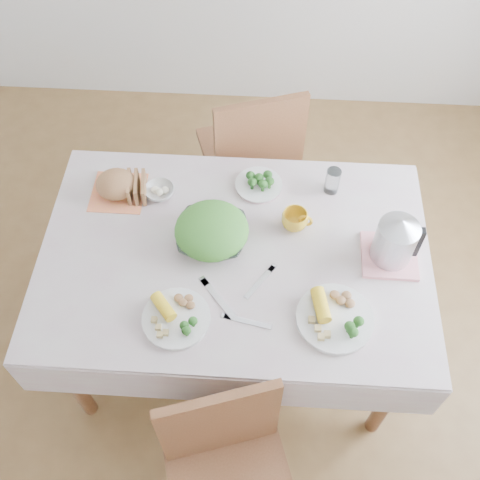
# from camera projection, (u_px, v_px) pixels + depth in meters

# --- Properties ---
(floor) EXTENTS (3.60, 3.60, 0.00)m
(floor) POSITION_uv_depth(u_px,v_px,m) (236.00, 339.00, 2.78)
(floor) COLOR brown
(floor) RESTS_ON ground
(dining_table) EXTENTS (1.40, 0.90, 0.75)m
(dining_table) POSITION_uv_depth(u_px,v_px,m) (235.00, 302.00, 2.47)
(dining_table) COLOR brown
(dining_table) RESTS_ON floor
(tablecloth) EXTENTS (1.50, 1.00, 0.01)m
(tablecloth) POSITION_uv_depth(u_px,v_px,m) (235.00, 254.00, 2.16)
(tablecloth) COLOR beige
(tablecloth) RESTS_ON dining_table
(chair_far) EXTENTS (0.56, 0.56, 0.98)m
(chair_far) POSITION_uv_depth(u_px,v_px,m) (248.00, 154.00, 2.86)
(chair_far) COLOR brown
(chair_far) RESTS_ON floor
(salad_bowl) EXTENTS (0.28, 0.28, 0.07)m
(salad_bowl) POSITION_uv_depth(u_px,v_px,m) (212.00, 235.00, 2.16)
(salad_bowl) COLOR white
(salad_bowl) RESTS_ON tablecloth
(dinner_plate_left) EXTENTS (0.31, 0.31, 0.02)m
(dinner_plate_left) POSITION_uv_depth(u_px,v_px,m) (176.00, 319.00, 1.98)
(dinner_plate_left) COLOR white
(dinner_plate_left) RESTS_ON tablecloth
(dinner_plate_right) EXTENTS (0.31, 0.31, 0.02)m
(dinner_plate_right) POSITION_uv_depth(u_px,v_px,m) (335.00, 319.00, 1.98)
(dinner_plate_right) COLOR white
(dinner_plate_right) RESTS_ON tablecloth
(broccoli_plate) EXTENTS (0.23, 0.23, 0.02)m
(broccoli_plate) POSITION_uv_depth(u_px,v_px,m) (259.00, 185.00, 2.34)
(broccoli_plate) COLOR beige
(broccoli_plate) RESTS_ON tablecloth
(napkin) EXTENTS (0.22, 0.22, 0.00)m
(napkin) POSITION_uv_depth(u_px,v_px,m) (118.00, 192.00, 2.33)
(napkin) COLOR #F1814F
(napkin) RESTS_ON tablecloth
(bread_loaf) EXTENTS (0.20, 0.19, 0.10)m
(bread_loaf) POSITION_uv_depth(u_px,v_px,m) (116.00, 183.00, 2.28)
(bread_loaf) COLOR brown
(bread_loaf) RESTS_ON napkin
(fruit_bowl) EXTENTS (0.16, 0.16, 0.04)m
(fruit_bowl) POSITION_uv_depth(u_px,v_px,m) (160.00, 191.00, 2.31)
(fruit_bowl) COLOR white
(fruit_bowl) RESTS_ON tablecloth
(yellow_mug) EXTENTS (0.12, 0.12, 0.08)m
(yellow_mug) POSITION_uv_depth(u_px,v_px,m) (295.00, 220.00, 2.19)
(yellow_mug) COLOR yellow
(yellow_mug) RESTS_ON tablecloth
(glass_tumbler) EXTENTS (0.07, 0.07, 0.11)m
(glass_tumbler) POSITION_uv_depth(u_px,v_px,m) (333.00, 179.00, 2.28)
(glass_tumbler) COLOR white
(glass_tumbler) RESTS_ON tablecloth
(pink_tray) EXTENTS (0.21, 0.21, 0.02)m
(pink_tray) POSITION_uv_depth(u_px,v_px,m) (389.00, 256.00, 2.14)
(pink_tray) COLOR pink
(pink_tray) RESTS_ON tablecloth
(electric_kettle) EXTENTS (0.18, 0.18, 0.21)m
(electric_kettle) POSITION_uv_depth(u_px,v_px,m) (396.00, 239.00, 2.04)
(electric_kettle) COLOR #B2B5BA
(electric_kettle) RESTS_ON pink_tray
(fork_left) EXTENTS (0.15, 0.17, 0.00)m
(fork_left) POSITION_uv_depth(u_px,v_px,m) (218.00, 298.00, 2.04)
(fork_left) COLOR silver
(fork_left) RESTS_ON tablecloth
(fork_right) EXTENTS (0.11, 0.15, 0.00)m
(fork_right) POSITION_uv_depth(u_px,v_px,m) (260.00, 282.00, 2.08)
(fork_right) COLOR silver
(fork_right) RESTS_ON tablecloth
(knife) EXTENTS (0.18, 0.05, 0.00)m
(knife) POSITION_uv_depth(u_px,v_px,m) (248.00, 321.00, 1.98)
(knife) COLOR silver
(knife) RESTS_ON tablecloth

